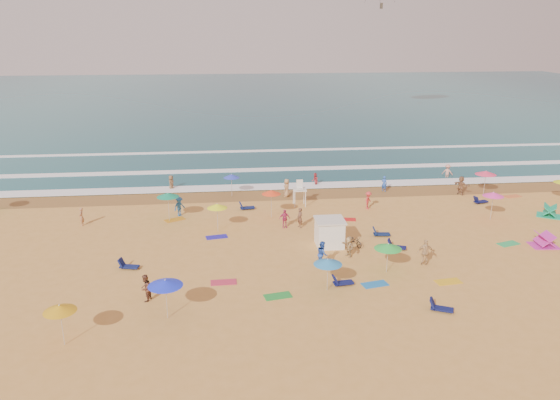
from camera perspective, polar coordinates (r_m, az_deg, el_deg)
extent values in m
plane|color=gold|center=(42.88, 3.37, -4.27)|extent=(220.00, 220.00, 0.00)
cube|color=#0C4756|center=(124.42, -2.85, 10.35)|extent=(220.00, 140.00, 0.18)
plane|color=olive|center=(54.54, 1.30, 0.65)|extent=(220.00, 220.00, 0.00)
cube|color=white|center=(56.89, 0.99, 1.47)|extent=(200.00, 2.20, 0.05)
cube|color=white|center=(63.59, 0.24, 3.24)|extent=(200.00, 1.60, 0.05)
cube|color=white|center=(73.27, -0.60, 5.20)|extent=(200.00, 1.20, 0.05)
cube|color=white|center=(41.73, 5.19, -3.48)|extent=(2.00, 2.00, 2.00)
cube|color=silver|center=(41.35, 5.23, -2.11)|extent=(2.20, 2.20, 0.12)
imported|color=black|center=(42.06, 7.80, -4.24)|extent=(1.24, 1.69, 0.85)
cone|color=green|center=(37.52, 11.23, -4.76)|extent=(1.86, 1.86, 0.35)
cone|color=#EFFF1A|center=(44.32, -6.59, -0.62)|extent=(1.65, 1.65, 0.35)
cone|color=#F83762|center=(57.37, 20.71, 2.68)|extent=(2.03, 2.03, 0.35)
cone|color=#FB401A|center=(47.16, -0.92, 0.84)|extent=(1.65, 1.65, 0.35)
cone|color=#2C84C7|center=(34.51, 5.03, -6.44)|extent=(1.80, 1.80, 0.35)
cone|color=gold|center=(30.88, -22.03, -10.45)|extent=(1.70, 1.70, 0.35)
cone|color=#118F66|center=(47.29, -11.65, 0.53)|extent=(1.89, 1.89, 0.35)
cone|color=#1C2FF6|center=(31.78, -11.90, -8.47)|extent=(1.99, 1.99, 0.35)
cone|color=blue|center=(53.58, -5.10, 2.52)|extent=(1.56, 1.56, 0.35)
cone|color=#FC38A9|center=(50.04, 21.40, 0.57)|extent=(1.77, 1.77, 0.35)
cube|color=#101951|center=(39.41, -15.45, -6.72)|extent=(1.39, 0.85, 0.34)
cube|color=#0F144C|center=(35.99, 6.64, -8.58)|extent=(1.36, 0.72, 0.34)
cube|color=#0F1E4C|center=(44.43, 10.58, -3.51)|extent=(1.35, 0.70, 0.34)
cube|color=#0E1449|center=(34.11, 16.57, -10.83)|extent=(1.41, 1.06, 0.34)
cube|color=#0E1149|center=(42.13, 12.16, -4.83)|extent=(1.41, 1.00, 0.34)
cube|color=#0E1248|center=(55.02, 20.26, -0.15)|extent=(1.39, 0.83, 0.34)
cube|color=#101B50|center=(49.99, -3.42, -0.80)|extent=(1.37, 0.74, 0.34)
cube|color=#241CB2|center=(43.80, -6.63, -3.86)|extent=(1.83, 1.16, 0.03)
cube|color=#238D32|center=(34.47, -0.23, -10.00)|extent=(1.83, 1.17, 0.03)
cube|color=orange|center=(48.17, -10.94, -2.03)|extent=(1.90, 1.57, 0.03)
cube|color=#BC2C46|center=(36.36, -5.91, -8.54)|extent=(1.72, 0.91, 0.03)
cube|color=red|center=(47.72, 6.90, -2.02)|extent=(1.83, 1.15, 0.03)
cube|color=blue|center=(36.43, 9.88, -8.67)|extent=(1.84, 1.20, 0.03)
cube|color=green|center=(45.73, 22.76, -4.24)|extent=(1.88, 1.33, 0.03)
cube|color=gold|center=(37.90, 17.17, -8.16)|extent=(1.80, 1.07, 0.03)
cube|color=orange|center=(58.42, 23.11, 0.36)|extent=(1.84, 1.19, 0.03)
imported|color=#C23060|center=(45.27, 0.47, -1.96)|extent=(0.96, 0.49, 1.57)
imported|color=blue|center=(38.22, 4.45, -5.63)|extent=(0.72, 0.92, 1.86)
imported|color=#AF7650|center=(48.70, -20.04, -1.65)|extent=(0.39, 0.58, 1.55)
imported|color=tan|center=(39.65, 14.95, -5.31)|extent=(1.16, 0.62, 1.88)
imported|color=brown|center=(57.03, -11.30, 1.70)|extent=(0.70, 0.93, 1.73)
imported|color=#2563AE|center=(48.86, -10.46, -0.66)|extent=(1.26, 1.23, 1.73)
imported|color=tan|center=(53.46, 0.71, 1.28)|extent=(0.95, 1.04, 1.78)
imported|color=brown|center=(45.31, 2.09, -1.87)|extent=(0.61, 0.73, 1.69)
imported|color=#B72D33|center=(57.40, 3.67, 2.05)|extent=(0.66, 0.82, 1.59)
imported|color=tan|center=(40.04, 7.22, -4.83)|extent=(0.91, 1.52, 1.56)
imported|color=brown|center=(34.56, -13.89, -8.92)|extent=(0.86, 0.98, 1.71)
imported|color=red|center=(50.54, 9.21, -0.02)|extent=(1.08, 1.22, 1.64)
imported|color=blue|center=(56.17, 10.83, 1.69)|extent=(0.69, 0.68, 1.61)
imported|color=tan|center=(62.93, 17.09, 2.79)|extent=(1.33, 1.14, 1.78)
imported|color=#946544|center=(57.00, 18.39, 1.46)|extent=(1.48, 1.73, 1.88)
cube|color=#3F3326|center=(92.84, 10.55, 19.33)|extent=(0.40, 0.30, 0.90)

